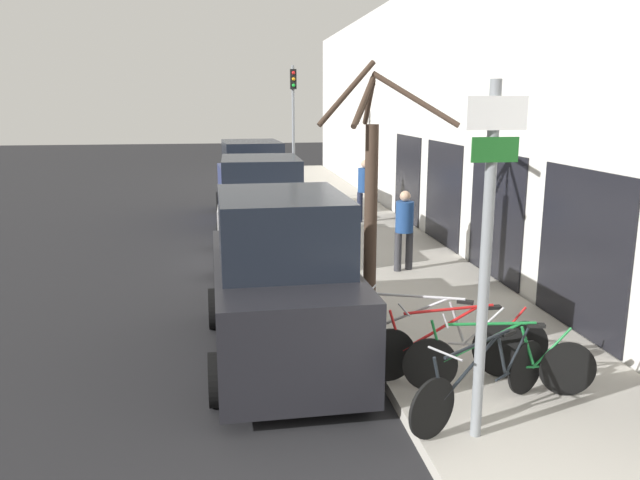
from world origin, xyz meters
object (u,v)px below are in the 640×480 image
(parked_car_1, at_px, (261,214))
(pedestrian_far, at_px, (365,186))
(street_tree, at_px, (371,190))
(bicycle_3, at_px, (427,336))
(pedestrian_near, at_px, (404,225))
(traffic_light, at_px, (293,115))
(bicycle_0, at_px, (483,381))
(parked_car_0, at_px, (281,285))
(parked_car_2, at_px, (252,184))
(bicycle_2, at_px, (457,346))
(bicycle_1, at_px, (498,362))
(signpost, at_px, (486,252))

(parked_car_1, xyz_separation_m, pedestrian_far, (3.10, 3.44, 0.11))
(pedestrian_far, bearing_deg, street_tree, 60.81)
(bicycle_3, bearing_deg, pedestrian_far, 20.58)
(pedestrian_near, distance_m, traffic_light, 9.55)
(bicycle_3, relative_size, pedestrian_near, 1.40)
(parked_car_1, bearing_deg, pedestrian_near, -32.09)
(bicycle_0, height_order, parked_car_0, parked_car_0)
(parked_car_1, xyz_separation_m, pedestrian_near, (2.75, -1.76, 0.03))
(bicycle_3, distance_m, traffic_light, 14.10)
(street_tree, distance_m, traffic_light, 11.44)
(bicycle_3, relative_size, street_tree, 0.57)
(street_tree, bearing_deg, pedestrian_far, 78.15)
(traffic_light, bearing_deg, parked_car_2, -123.75)
(parked_car_2, bearing_deg, parked_car_1, -93.71)
(bicycle_2, distance_m, parked_car_1, 7.02)
(street_tree, bearing_deg, pedestrian_near, 60.79)
(parked_car_0, relative_size, pedestrian_near, 2.61)
(parked_car_2, relative_size, street_tree, 1.21)
(bicycle_0, relative_size, parked_car_0, 0.47)
(bicycle_2, height_order, pedestrian_near, pedestrian_near)
(bicycle_3, xyz_separation_m, parked_car_2, (-1.71, 11.60, 0.50))
(parked_car_2, bearing_deg, bicycle_2, -84.02)
(bicycle_1, xyz_separation_m, pedestrian_far, (0.78, 10.66, 0.63))
(bicycle_1, bearing_deg, parked_car_2, 23.35)
(bicycle_3, xyz_separation_m, street_tree, (-0.17, 2.48, 1.54))
(signpost, bearing_deg, street_tree, 91.99)
(bicycle_1, distance_m, parked_car_0, 2.98)
(bicycle_2, xyz_separation_m, traffic_light, (-0.47, 14.21, 2.49))
(parked_car_2, bearing_deg, bicycle_1, -83.03)
(bicycle_2, bearing_deg, parked_car_0, 58.61)
(pedestrian_near, bearing_deg, bicycle_1, -114.10)
(signpost, height_order, bicycle_1, signpost)
(pedestrian_far, height_order, traffic_light, traffic_light)
(pedestrian_far, bearing_deg, bicycle_2, 66.54)
(parked_car_2, distance_m, pedestrian_near, 7.51)
(signpost, distance_m, street_tree, 4.20)
(parked_car_0, bearing_deg, signpost, -57.56)
(bicycle_0, bearing_deg, pedestrian_far, -35.47)
(parked_car_0, distance_m, street_tree, 2.48)
(bicycle_0, distance_m, bicycle_1, 0.59)
(signpost, height_order, street_tree, street_tree)
(bicycle_0, relative_size, street_tree, 0.50)
(signpost, bearing_deg, bicycle_2, 77.49)
(parked_car_1, height_order, traffic_light, traffic_light)
(pedestrian_far, bearing_deg, signpost, 65.77)
(signpost, height_order, pedestrian_near, signpost)
(parked_car_0, distance_m, traffic_light, 13.23)
(signpost, bearing_deg, parked_car_2, 97.23)
(parked_car_1, distance_m, street_tree, 4.32)
(parked_car_2, height_order, pedestrian_far, parked_car_2)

